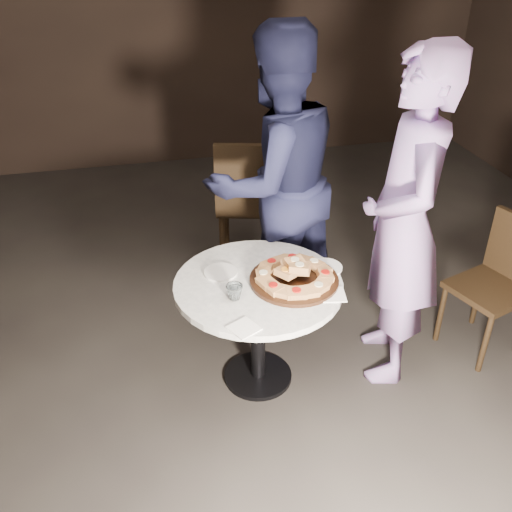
# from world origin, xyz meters

# --- Properties ---
(floor) EXTENTS (7.00, 7.00, 0.00)m
(floor) POSITION_xyz_m (0.00, 0.00, 0.00)
(floor) COLOR black
(floor) RESTS_ON ground
(table) EXTENTS (1.12, 1.12, 0.66)m
(table) POSITION_xyz_m (-0.14, 0.05, 0.54)
(table) COLOR black
(table) RESTS_ON ground
(serving_board) EXTENTS (0.57, 0.57, 0.02)m
(serving_board) POSITION_xyz_m (0.04, 0.01, 0.67)
(serving_board) COLOR black
(serving_board) RESTS_ON table
(focaccia_pile) EXTENTS (0.42, 0.41, 0.11)m
(focaccia_pile) POSITION_xyz_m (0.04, 0.02, 0.71)
(focaccia_pile) COLOR #AC7442
(focaccia_pile) RESTS_ON serving_board
(plate_left) EXTENTS (0.18, 0.18, 0.01)m
(plate_left) POSITION_xyz_m (-0.31, 0.18, 0.67)
(plate_left) COLOR white
(plate_left) RESTS_ON table
(plate_right) EXTENTS (0.21, 0.21, 0.01)m
(plate_right) POSITION_xyz_m (0.24, 0.10, 0.67)
(plate_right) COLOR white
(plate_right) RESTS_ON table
(water_glass) EXTENTS (0.10, 0.10, 0.08)m
(water_glass) POSITION_xyz_m (-0.29, -0.06, 0.70)
(water_glass) COLOR silver
(water_glass) RESTS_ON table
(napkin_near) EXTENTS (0.17, 0.17, 0.01)m
(napkin_near) POSITION_xyz_m (-0.29, -0.31, 0.66)
(napkin_near) COLOR white
(napkin_near) RESTS_ON table
(napkin_far) EXTENTS (0.15, 0.15, 0.01)m
(napkin_far) POSITION_xyz_m (0.19, -0.15, 0.66)
(napkin_far) COLOR white
(napkin_far) RESTS_ON table
(chair_far) EXTENTS (0.59, 0.61, 1.03)m
(chair_far) POSITION_xyz_m (0.08, 1.20, 0.59)
(chair_far) COLOR black
(chair_far) RESTS_ON ground
(chair_right) EXTENTS (0.51, 0.49, 0.83)m
(chair_right) POSITION_xyz_m (1.32, 0.05, 0.48)
(chair_right) COLOR black
(chair_right) RESTS_ON ground
(diner_navy) EXTENTS (1.07, 0.94, 1.84)m
(diner_navy) POSITION_xyz_m (0.11, 0.69, 0.92)
(diner_navy) COLOR black
(diner_navy) RESTS_ON ground
(diner_teal) EXTENTS (0.60, 0.76, 1.84)m
(diner_teal) POSITION_xyz_m (0.62, 0.02, 0.92)
(diner_teal) COLOR #7A619B
(diner_teal) RESTS_ON ground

